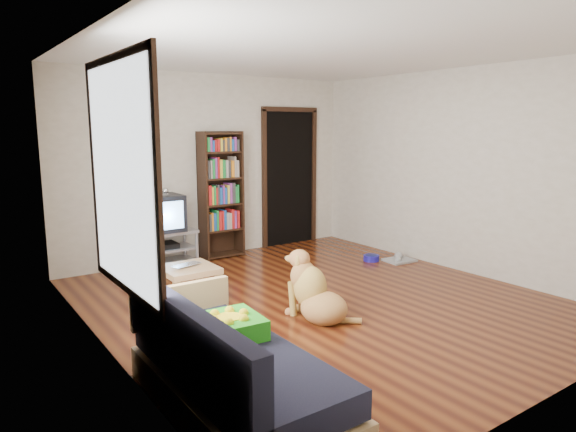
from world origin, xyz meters
TOP-DOWN VIEW (x-y plane):
  - ground at (0.00, 0.00)m, footprint 5.00×5.00m
  - ceiling at (0.00, 0.00)m, footprint 5.00×5.00m
  - wall_back at (0.00, 2.50)m, footprint 4.50×0.00m
  - wall_front at (0.00, -2.50)m, footprint 4.50×0.00m
  - wall_left at (-2.25, 0.00)m, footprint 0.00×5.00m
  - wall_right at (2.25, 0.00)m, footprint 0.00×5.00m
  - green_cushion at (-1.75, -1.17)m, footprint 0.45×0.45m
  - laptop at (-1.19, 0.71)m, footprint 0.36×0.28m
  - dog_bowl at (1.65, 0.90)m, footprint 0.22×0.22m
  - grey_rag at (1.95, 0.65)m, footprint 0.42×0.35m
  - window at (-2.23, -0.50)m, footprint 0.03×1.46m
  - doorway at (1.35, 2.48)m, footprint 1.03×0.05m
  - tv_stand at (-0.90, 2.25)m, footprint 0.90×0.45m
  - crt_tv at (-0.90, 2.27)m, footprint 0.55×0.52m
  - bookshelf at (0.05, 2.34)m, footprint 0.60×0.30m
  - sofa at (-1.87, -1.38)m, footprint 0.80×1.80m
  - coffee_table at (-1.19, 0.74)m, footprint 0.55×0.55m
  - dog at (-0.38, -0.38)m, footprint 0.54×0.78m

SIDE VIEW (x-z plane):
  - ground at x=0.00m, z-range 0.00..0.00m
  - grey_rag at x=1.95m, z-range 0.00..0.03m
  - dog_bowl at x=1.65m, z-range 0.00..0.08m
  - dog at x=-0.38m, z-range -0.09..0.60m
  - sofa at x=-1.87m, z-range -0.14..0.66m
  - tv_stand at x=-0.90m, z-range 0.02..0.52m
  - coffee_table at x=-1.19m, z-range 0.08..0.48m
  - laptop at x=-1.19m, z-range 0.40..0.43m
  - green_cushion at x=-1.75m, z-range 0.42..0.56m
  - crt_tv at x=-0.90m, z-range 0.45..1.03m
  - bookshelf at x=0.05m, z-range 0.10..1.90m
  - doorway at x=1.35m, z-range 0.03..2.21m
  - wall_back at x=0.00m, z-range -0.95..3.55m
  - wall_front at x=0.00m, z-range -0.95..3.55m
  - wall_left at x=-2.25m, z-range -1.20..3.80m
  - wall_right at x=2.25m, z-range -1.20..3.80m
  - window at x=-2.23m, z-range 0.65..2.35m
  - ceiling at x=0.00m, z-range 2.60..2.60m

